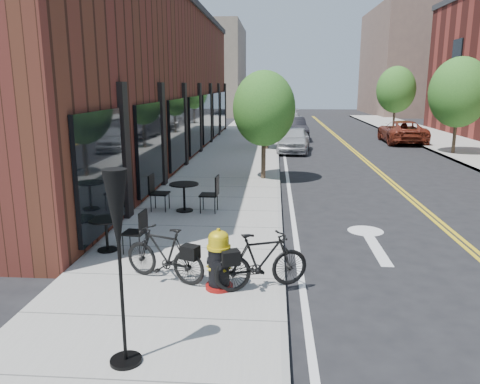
{
  "coord_description": "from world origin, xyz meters",
  "views": [
    {
      "loc": [
        -0.23,
        -7.64,
        3.44
      ],
      "look_at": [
        -1.0,
        2.9,
        1.0
      ],
      "focal_mm": 35.0,
      "sensor_mm": 36.0,
      "label": 1
    }
  ],
  "objects": [
    {
      "name": "ground",
      "position": [
        0.0,
        0.0,
        0.0
      ],
      "size": [
        120.0,
        120.0,
        0.0
      ],
      "primitive_type": "plane",
      "color": "black",
      "rests_on": "ground"
    },
    {
      "name": "sidewalk_near",
      "position": [
        -2.0,
        10.0,
        0.06
      ],
      "size": [
        4.0,
        70.0,
        0.12
      ],
      "primitive_type": "cube",
      "color": "#9E9B93",
      "rests_on": "ground"
    },
    {
      "name": "building_near",
      "position": [
        -6.5,
        14.0,
        3.5
      ],
      "size": [
        5.0,
        28.0,
        7.0
      ],
      "primitive_type": "cube",
      "color": "#4D2718",
      "rests_on": "ground"
    },
    {
      "name": "bg_building_left",
      "position": [
        -8.0,
        48.0,
        5.0
      ],
      "size": [
        8.0,
        14.0,
        10.0
      ],
      "primitive_type": "cube",
      "color": "#726656",
      "rests_on": "ground"
    },
    {
      "name": "bg_building_right",
      "position": [
        16.0,
        50.0,
        6.0
      ],
      "size": [
        10.0,
        16.0,
        12.0
      ],
      "primitive_type": "cube",
      "color": "brown",
      "rests_on": "ground"
    },
    {
      "name": "tree_near_a",
      "position": [
        -0.6,
        9.0,
        2.6
      ],
      "size": [
        2.2,
        2.2,
        3.81
      ],
      "color": "#382B1E",
      "rests_on": "sidewalk_near"
    },
    {
      "name": "tree_near_b",
      "position": [
        -0.6,
        17.0,
        2.71
      ],
      "size": [
        2.3,
        2.3,
        3.98
      ],
      "color": "#382B1E",
      "rests_on": "sidewalk_near"
    },
    {
      "name": "tree_near_c",
      "position": [
        -0.6,
        25.0,
        2.53
      ],
      "size": [
        2.1,
        2.1,
        3.67
      ],
      "color": "#382B1E",
      "rests_on": "sidewalk_near"
    },
    {
      "name": "tree_near_d",
      "position": [
        -0.6,
        33.0,
        2.79
      ],
      "size": [
        2.4,
        2.4,
        4.11
      ],
      "color": "#382B1E",
      "rests_on": "sidewalk_near"
    },
    {
      "name": "tree_far_b",
      "position": [
        8.6,
        16.0,
        3.06
      ],
      "size": [
        2.8,
        2.8,
        4.62
      ],
      "color": "#382B1E",
      "rests_on": "sidewalk_far"
    },
    {
      "name": "tree_far_c",
      "position": [
        8.6,
        28.0,
        3.06
      ],
      "size": [
        2.8,
        2.8,
        4.62
      ],
      "color": "#382B1E",
      "rests_on": "sidewalk_far"
    },
    {
      "name": "fire_hydrant",
      "position": [
        -1.11,
        -0.45,
        0.61
      ],
      "size": [
        0.5,
        0.5,
        1.04
      ],
      "rotation": [
        0.0,
        0.0,
        -0.12
      ],
      "color": "maroon",
      "rests_on": "sidewalk_near"
    },
    {
      "name": "bicycle_left",
      "position": [
        -2.08,
        -0.17,
        0.6
      ],
      "size": [
        1.65,
        1.03,
        0.96
      ],
      "primitive_type": "imported",
      "rotation": [
        0.0,
        0.0,
        -1.96
      ],
      "color": "black",
      "rests_on": "sidewalk_near"
    },
    {
      "name": "bicycle_right",
      "position": [
        -0.4,
        -0.4,
        0.61
      ],
      "size": [
        1.68,
        1.01,
        0.97
      ],
      "primitive_type": "imported",
      "rotation": [
        0.0,
        0.0,
        1.94
      ],
      "color": "black",
      "rests_on": "sidewalk_near"
    },
    {
      "name": "bistro_set_b",
      "position": [
        -3.6,
        1.2,
        0.56
      ],
      "size": [
        1.64,
        0.77,
        0.87
      ],
      "rotation": [
        0.0,
        0.0,
        -0.1
      ],
      "color": "black",
      "rests_on": "sidewalk_near"
    },
    {
      "name": "bistro_set_c",
      "position": [
        -2.6,
        4.34,
        0.61
      ],
      "size": [
        1.82,
        0.82,
        0.98
      ],
      "rotation": [
        0.0,
        0.0,
        -0.05
      ],
      "color": "black",
      "rests_on": "sidewalk_near"
    },
    {
      "name": "patio_umbrella",
      "position": [
        -2.0,
        -2.64,
        1.84
      ],
      "size": [
        0.39,
        0.39,
        2.4
      ],
      "color": "black",
      "rests_on": "sidewalk_near"
    },
    {
      "name": "parked_car_a",
      "position": [
        0.8,
        16.65,
        0.66
      ],
      "size": [
        1.95,
        4.0,
        1.31
      ],
      "primitive_type": "imported",
      "rotation": [
        0.0,
        0.0,
        -0.1
      ],
      "color": "#ABAEB3",
      "rests_on": "ground"
    },
    {
      "name": "parked_car_b",
      "position": [
        0.96,
        22.54,
        0.7
      ],
      "size": [
        1.91,
        4.35,
        1.39
      ],
      "primitive_type": "imported",
      "rotation": [
        0.0,
        0.0,
        0.11
      ],
      "color": "black",
      "rests_on": "ground"
    },
    {
      "name": "parked_car_c",
      "position": [
        0.8,
        29.15,
        0.77
      ],
      "size": [
        2.35,
        5.35,
        1.53
      ],
      "primitive_type": "imported",
      "rotation": [
        0.0,
        0.0,
        -0.04
      ],
      "color": "#9D9DA2",
      "rests_on": "ground"
    },
    {
      "name": "parked_car_far",
      "position": [
        7.4,
        21.02,
        0.67
      ],
      "size": [
        2.39,
        4.89,
        1.34
      ],
      "primitive_type": "imported",
      "rotation": [
        0.0,
        0.0,
        3.11
      ],
      "color": "maroon",
      "rests_on": "ground"
    }
  ]
}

